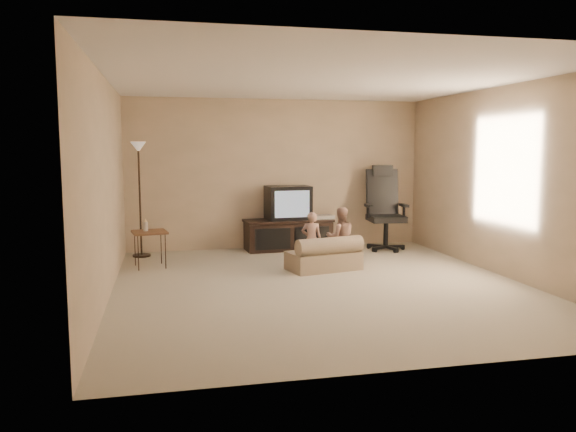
# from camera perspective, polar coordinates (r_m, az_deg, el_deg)

# --- Properties ---
(floor) EXTENTS (5.50, 5.50, 0.00)m
(floor) POSITION_cam_1_polar(r_m,az_deg,el_deg) (7.03, 3.29, -6.99)
(floor) COLOR #BBAE94
(floor) RESTS_ON ground
(room_shell) EXTENTS (5.50, 5.50, 5.50)m
(room_shell) POSITION_cam_1_polar(r_m,az_deg,el_deg) (6.83, 3.37, 5.49)
(room_shell) COLOR white
(room_shell) RESTS_ON floor
(tv_stand) EXTENTS (1.52, 0.64, 1.06)m
(tv_stand) POSITION_cam_1_polar(r_m,az_deg,el_deg) (9.36, 0.06, -0.74)
(tv_stand) COLOR black
(tv_stand) RESTS_ON floor
(office_chair) EXTENTS (0.71, 0.74, 1.40)m
(office_chair) POSITION_cam_1_polar(r_m,az_deg,el_deg) (9.50, 9.78, -0.35)
(office_chair) COLOR black
(office_chair) RESTS_ON floor
(side_table) EXTENTS (0.54, 0.54, 0.70)m
(side_table) POSITION_cam_1_polar(r_m,az_deg,el_deg) (8.19, -13.92, -1.62)
(side_table) COLOR brown
(side_table) RESTS_ON floor
(floor_lamp) EXTENTS (0.28, 0.28, 1.79)m
(floor_lamp) POSITION_cam_1_polar(r_m,az_deg,el_deg) (8.96, -14.89, 4.22)
(floor_lamp) COLOR black
(floor_lamp) RESTS_ON floor
(child_sofa) EXTENTS (1.07, 0.75, 0.48)m
(child_sofa) POSITION_cam_1_polar(r_m,az_deg,el_deg) (7.82, 3.80, -4.12)
(child_sofa) COLOR gray
(child_sofa) RESTS_ON floor
(toddler_left) EXTENTS (0.34, 0.28, 0.80)m
(toddler_left) POSITION_cam_1_polar(r_m,az_deg,el_deg) (7.94, 2.40, -2.44)
(toddler_left) COLOR tan
(toddler_left) RESTS_ON floor
(toddler_right) EXTENTS (0.43, 0.26, 0.85)m
(toddler_right) POSITION_cam_1_polar(r_m,az_deg,el_deg) (8.05, 5.36, -2.14)
(toddler_right) COLOR tan
(toddler_right) RESTS_ON floor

